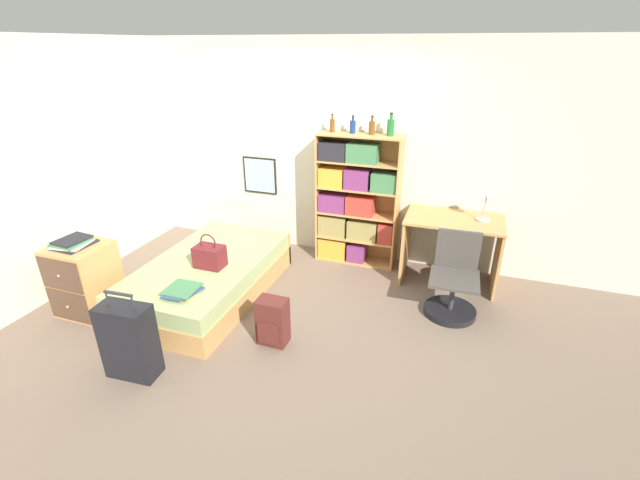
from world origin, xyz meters
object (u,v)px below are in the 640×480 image
Objects in this scene: bookcase at (353,203)px; desk_chair at (453,290)px; bottle_brown at (353,126)px; backpack at (272,322)px; book_stack_on_bed at (183,290)px; dresser at (85,279)px; desk at (452,240)px; magazine_pile_on_dresser at (72,243)px; suitcase at (129,341)px; handbag at (210,256)px; waste_bin at (452,275)px; bottle_blue at (391,127)px; desk_lamp at (490,198)px; bottle_green at (332,125)px; bed at (209,277)px; bottle_clear at (372,127)px.

desk_chair is (1.27, -0.79, -0.51)m from bookcase.
backpack is (-0.19, -1.88, -1.44)m from bottle_brown.
dresser is at bearing -177.74° from book_stack_on_bed.
desk_chair is at bearing -82.75° from desk.
magazine_pile_on_dresser is at bearing -177.89° from book_stack_on_bed.
suitcase reaches higher than desk.
handbag is 2.49m from desk_chair.
backpack is 2.20m from waste_bin.
magazine_pile_on_dresser is at bearing -142.93° from bottle_blue.
dresser is at bearing -138.49° from bookcase.
handbag is 0.35× the size of desk.
desk_lamp reaches higher than waste_bin.
magazine_pile_on_dresser is 0.89× the size of desk_lamp.
bottle_blue reaches higher than suitcase.
suitcase is at bearing -135.30° from waste_bin.
bottle_green reaches higher than dresser.
waste_bin is at bearing 23.08° from bed.
desk is 2.22m from backpack.
desk is (1.01, -0.20, -1.14)m from bottle_clear.
magazine_pile_on_dresser is at bearing -146.05° from bed.
desk reaches higher than backpack.
desk_chair reaches higher than bed.
handbag is at bearing -41.60° from bed.
magazine_pile_on_dresser is 3.29m from bottle_clear.
magazine_pile_on_dresser is (-1.17, -0.04, 0.33)m from book_stack_on_bed.
bottle_clear is 0.25× the size of desk_chair.
bed is 2.33× the size of desk_chair.
desk is at bearing 24.81° from bed.
bed is at bearing 151.51° from backpack.
bottle_blue is at bearing -0.22° from bottle_clear.
bottle_brown is at bearing 147.69° from desk_chair.
handbag is 1.81m from bookcase.
bed is 7.47× the size of waste_bin.
backpack is at bearing -145.00° from desk_chair.
suitcase is at bearing -29.00° from magazine_pile_on_dresser.
desk is 1.25× the size of desk_chair.
suitcase is at bearing -137.03° from desk_lamp.
magazine_pile_on_dresser is 0.43× the size of desk_chair.
bottle_clear reaches higher than dresser.
bottle_clear is (0.22, -0.01, 0.00)m from bottle_brown.
magazine_pile_on_dresser is 0.34× the size of desk.
suitcase is 0.75× the size of desk.
suitcase reaches higher than backpack.
magazine_pile_on_dresser is at bearing -140.64° from bottle_clear.
bottle_clear reaches higher than handbag.
book_stack_on_bed is 0.67m from suitcase.
bookcase is 1.22m from desk.
backpack reaches higher than waste_bin.
desk is at bearing -7.63° from bookcase.
book_stack_on_bed is at bearing -142.25° from desk.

